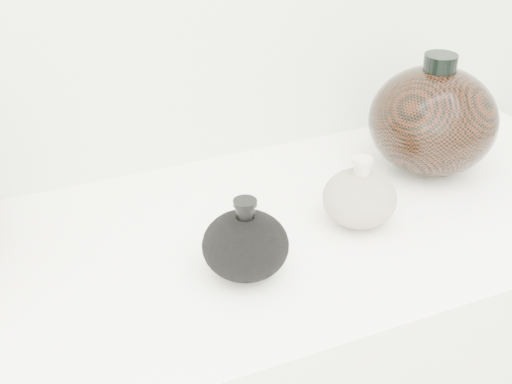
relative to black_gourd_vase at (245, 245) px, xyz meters
name	(u,v)px	position (x,y,z in m)	size (l,w,h in m)	color
black_gourd_vase	(245,245)	(0.00, 0.00, 0.00)	(0.13, 0.13, 0.11)	black
cream_gourd_vase	(360,198)	(0.20, 0.05, 0.00)	(0.14, 0.14, 0.11)	beige
right_round_pot	(433,120)	(0.39, 0.14, 0.04)	(0.26, 0.26, 0.20)	black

